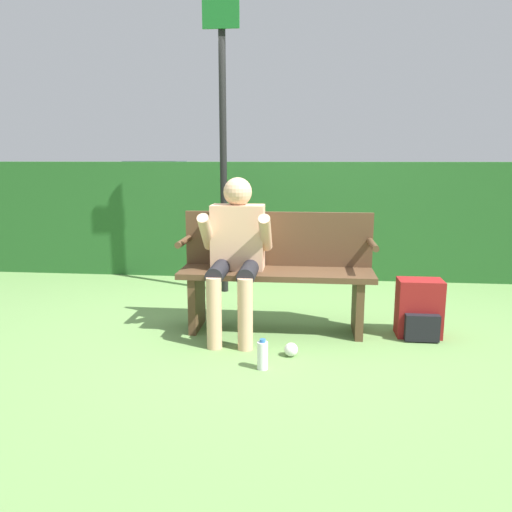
# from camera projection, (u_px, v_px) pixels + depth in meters

# --- Properties ---
(ground_plane) EXTENTS (40.00, 40.00, 0.00)m
(ground_plane) POSITION_uv_depth(u_px,v_px,m) (276.00, 330.00, 4.02)
(ground_plane) COLOR #668E4C
(hedge_back) EXTENTS (12.00, 0.57, 1.32)m
(hedge_back) POSITION_uv_depth(u_px,v_px,m) (287.00, 219.00, 5.90)
(hedge_back) COLOR #235623
(hedge_back) RESTS_ON ground
(park_bench) EXTENTS (1.53, 0.42, 0.94)m
(park_bench) POSITION_uv_depth(u_px,v_px,m) (277.00, 270.00, 3.99)
(park_bench) COLOR #513823
(park_bench) RESTS_ON ground
(person_seated) EXTENTS (0.55, 0.63, 1.22)m
(person_seated) POSITION_uv_depth(u_px,v_px,m) (236.00, 247.00, 3.85)
(person_seated) COLOR #DBA884
(person_seated) RESTS_ON ground
(backpack) EXTENTS (0.34, 0.29, 0.45)m
(backpack) POSITION_uv_depth(u_px,v_px,m) (419.00, 310.00, 3.86)
(backpack) COLOR maroon
(backpack) RESTS_ON ground
(water_bottle) EXTENTS (0.07, 0.07, 0.21)m
(water_bottle) POSITION_uv_depth(u_px,v_px,m) (263.00, 355.00, 3.27)
(water_bottle) COLOR white
(water_bottle) RESTS_ON ground
(signpost) EXTENTS (0.35, 0.09, 2.86)m
(signpost) POSITION_uv_depth(u_px,v_px,m) (223.00, 134.00, 4.91)
(signpost) COLOR black
(signpost) RESTS_ON ground
(parked_car) EXTENTS (4.05, 1.91, 1.27)m
(parked_car) POSITION_uv_depth(u_px,v_px,m) (156.00, 179.00, 18.29)
(parked_car) COLOR black
(parked_car) RESTS_ON ground
(litter_crumple) EXTENTS (0.10, 0.10, 0.10)m
(litter_crumple) POSITION_uv_depth(u_px,v_px,m) (291.00, 350.00, 3.49)
(litter_crumple) COLOR silver
(litter_crumple) RESTS_ON ground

